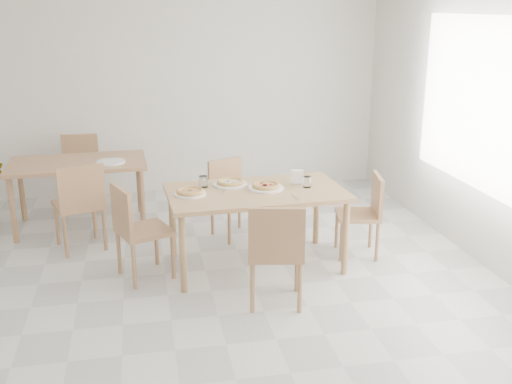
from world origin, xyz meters
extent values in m
plane|color=silver|center=(0.00, 0.00, 0.00)|extent=(7.00, 7.00, 0.00)
plane|color=silver|center=(0.00, 3.50, 1.40)|extent=(6.00, 0.00, 6.00)
cube|color=white|center=(2.98, 0.30, 1.50)|extent=(1.60, 0.02, 3.20)
cube|color=tan|center=(0.87, 0.90, 0.73)|extent=(1.67, 1.00, 0.04)
cylinder|color=tan|center=(0.14, 0.48, 0.35)|extent=(0.06, 0.06, 0.71)
cylinder|color=tan|center=(1.63, 0.55, 0.35)|extent=(0.06, 0.06, 0.71)
cylinder|color=tan|center=(0.11, 1.25, 0.35)|extent=(0.06, 0.06, 0.71)
cylinder|color=tan|center=(1.59, 1.33, 0.35)|extent=(0.06, 0.06, 0.71)
cube|color=tan|center=(0.88, 0.15, 0.45)|extent=(0.52, 0.52, 0.04)
cube|color=tan|center=(0.84, -0.04, 0.69)|extent=(0.44, 0.13, 0.42)
cylinder|color=tan|center=(1.11, 0.30, 0.22)|extent=(0.04, 0.04, 0.43)
cylinder|color=tan|center=(0.73, 0.38, 0.22)|extent=(0.04, 0.04, 0.43)
cylinder|color=tan|center=(1.03, -0.07, 0.22)|extent=(0.04, 0.04, 0.43)
cylinder|color=tan|center=(0.66, 0.00, 0.22)|extent=(0.04, 0.04, 0.43)
cube|color=tan|center=(0.79, 1.69, 0.41)|extent=(0.53, 0.53, 0.04)
cube|color=tan|center=(0.72, 1.86, 0.62)|extent=(0.39, 0.19, 0.38)
cylinder|color=tan|center=(0.70, 1.47, 0.20)|extent=(0.03, 0.03, 0.39)
cylinder|color=tan|center=(1.02, 1.60, 0.20)|extent=(0.03, 0.03, 0.39)
cylinder|color=tan|center=(0.56, 1.79, 0.20)|extent=(0.03, 0.03, 0.39)
cylinder|color=tan|center=(0.88, 1.92, 0.20)|extent=(0.03, 0.03, 0.39)
cube|color=tan|center=(-0.17, 0.86, 0.44)|extent=(0.56, 0.56, 0.04)
cube|color=tan|center=(-0.35, 0.79, 0.67)|extent=(0.20, 0.42, 0.41)
cylinder|color=tan|center=(0.07, 0.76, 0.21)|extent=(0.04, 0.04, 0.42)
cylinder|color=tan|center=(-0.06, 1.10, 0.21)|extent=(0.04, 0.04, 0.42)
cylinder|color=tan|center=(-0.27, 0.62, 0.21)|extent=(0.04, 0.04, 0.42)
cylinder|color=tan|center=(-0.41, 0.97, 0.21)|extent=(0.04, 0.04, 0.42)
cube|color=tan|center=(1.90, 0.97, 0.41)|extent=(0.47, 0.47, 0.04)
cube|color=tan|center=(2.07, 0.94, 0.62)|extent=(0.12, 0.40, 0.38)
cylinder|color=tan|center=(1.76, 1.17, 0.20)|extent=(0.03, 0.03, 0.39)
cylinder|color=tan|center=(1.69, 0.83, 0.20)|extent=(0.03, 0.03, 0.39)
cylinder|color=tan|center=(2.10, 1.11, 0.20)|extent=(0.03, 0.03, 0.39)
cylinder|color=tan|center=(2.03, 0.77, 0.20)|extent=(0.03, 0.03, 0.39)
cylinder|color=white|center=(0.26, 0.89, 0.76)|extent=(0.29, 0.29, 0.02)
cylinder|color=white|center=(0.66, 1.11, 0.76)|extent=(0.32, 0.32, 0.02)
cylinder|color=white|center=(0.97, 0.93, 0.76)|extent=(0.33, 0.33, 0.02)
cylinder|color=#F1CE71|center=(0.26, 0.89, 0.77)|extent=(0.27, 0.27, 0.01)
torus|color=#F1CE71|center=(0.26, 0.89, 0.78)|extent=(0.28, 0.28, 0.03)
cylinder|color=#C15A22|center=(0.26, 0.89, 0.78)|extent=(0.21, 0.21, 0.01)
ellipsoid|color=#1B4F12|center=(0.26, 0.89, 0.79)|extent=(0.05, 0.04, 0.01)
cylinder|color=#F1CE71|center=(0.66, 1.11, 0.77)|extent=(0.29, 0.29, 0.01)
torus|color=#F1CE71|center=(0.66, 1.11, 0.78)|extent=(0.29, 0.29, 0.03)
cylinder|color=beige|center=(0.66, 1.11, 0.78)|extent=(0.22, 0.22, 0.01)
cylinder|color=#F1CE71|center=(0.97, 0.93, 0.77)|extent=(0.33, 0.33, 0.01)
torus|color=#F1CE71|center=(0.97, 0.93, 0.78)|extent=(0.34, 0.34, 0.03)
cylinder|color=#C15A22|center=(0.97, 0.93, 0.78)|extent=(0.26, 0.26, 0.01)
cylinder|color=white|center=(0.40, 1.10, 0.80)|extent=(0.08, 0.08, 0.11)
cylinder|color=white|center=(1.35, 0.91, 0.80)|extent=(0.08, 0.08, 0.10)
cube|color=silver|center=(1.29, 1.02, 0.76)|extent=(0.13, 0.09, 0.01)
cube|color=white|center=(1.29, 1.02, 0.83)|extent=(0.12, 0.07, 0.12)
cube|color=silver|center=(0.55, 0.88, 0.75)|extent=(0.07, 0.17, 0.01)
cube|color=silver|center=(1.17, 0.64, 0.75)|extent=(0.04, 0.19, 0.01)
cube|color=tan|center=(-0.84, 2.33, 0.73)|extent=(1.49, 0.89, 0.04)
cylinder|color=tan|center=(-1.49, 1.95, 0.35)|extent=(0.06, 0.06, 0.71)
cylinder|color=tan|center=(-0.17, 2.00, 0.35)|extent=(0.06, 0.06, 0.71)
cylinder|color=tan|center=(-1.52, 2.65, 0.35)|extent=(0.06, 0.06, 0.71)
cylinder|color=tan|center=(-0.19, 2.70, 0.35)|extent=(0.06, 0.06, 0.71)
cube|color=tan|center=(-0.80, 1.68, 0.46)|extent=(0.57, 0.57, 0.04)
cube|color=tan|center=(-0.74, 1.49, 0.70)|extent=(0.44, 0.18, 0.43)
cylinder|color=tan|center=(-0.68, 1.93, 0.22)|extent=(0.04, 0.04, 0.44)
cylinder|color=tan|center=(-1.05, 1.81, 0.22)|extent=(0.04, 0.04, 0.44)
cylinder|color=tan|center=(-0.56, 1.56, 0.22)|extent=(0.04, 0.04, 0.44)
cylinder|color=tan|center=(-0.93, 1.44, 0.22)|extent=(0.04, 0.04, 0.44)
cube|color=tan|center=(-0.90, 2.97, 0.45)|extent=(0.47, 0.47, 0.04)
cube|color=tan|center=(-0.88, 3.17, 0.68)|extent=(0.44, 0.08, 0.42)
cylinder|color=tan|center=(-1.10, 2.80, 0.21)|extent=(0.04, 0.04, 0.43)
cylinder|color=tan|center=(-0.73, 2.77, 0.21)|extent=(0.04, 0.04, 0.43)
cylinder|color=tan|center=(-1.07, 3.17, 0.21)|extent=(0.04, 0.04, 0.43)
cylinder|color=tan|center=(-0.69, 3.14, 0.21)|extent=(0.04, 0.04, 0.43)
cylinder|color=white|center=(-0.48, 2.20, 0.76)|extent=(0.31, 0.31, 0.02)
camera|label=1|loc=(-0.17, -4.26, 2.39)|focal=42.00mm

